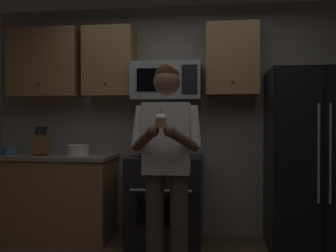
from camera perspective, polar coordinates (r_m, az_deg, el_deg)
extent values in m
cube|color=gray|center=(4.39, 2.22, 0.85)|extent=(4.40, 0.10, 2.60)
cube|color=black|center=(4.10, -0.39, -10.96)|extent=(0.76, 0.66, 0.92)
cube|color=black|center=(3.78, -1.07, -12.57)|extent=(0.48, 0.01, 0.28)
cylinder|color=#99999E|center=(3.72, -1.13, -9.65)|extent=(0.60, 0.03, 0.03)
cylinder|color=black|center=(3.92, -3.28, -4.60)|extent=(0.18, 0.18, 0.01)
cylinder|color=black|center=(3.87, 1.99, -4.67)|extent=(0.18, 0.18, 0.01)
cylinder|color=black|center=(4.20, -2.58, -4.26)|extent=(0.18, 0.18, 0.01)
cylinder|color=black|center=(4.15, 2.34, -4.31)|extent=(0.18, 0.18, 0.01)
cube|color=#9EA0A5|center=(4.16, -0.17, 6.66)|extent=(0.74, 0.40, 0.40)
cube|color=black|center=(3.97, -1.85, 6.94)|extent=(0.40, 0.01, 0.24)
cube|color=black|center=(3.93, 3.24, 7.00)|extent=(0.16, 0.01, 0.30)
cube|color=black|center=(4.08, 21.00, -4.81)|extent=(0.90, 0.72, 1.80)
cylinder|color=gray|center=(3.69, 21.65, -3.82)|extent=(0.02, 0.02, 0.90)
cylinder|color=gray|center=(3.72, 23.14, -3.80)|extent=(0.02, 0.02, 0.90)
cube|color=black|center=(3.73, 22.35, -5.33)|extent=(0.01, 0.01, 1.74)
cube|color=#9E7247|center=(4.62, -17.78, 8.89)|extent=(0.80, 0.34, 0.76)
sphere|color=brown|center=(4.43, -18.76, 5.99)|extent=(0.03, 0.03, 0.03)
cube|color=#9E7247|center=(4.37, -8.70, 9.41)|extent=(0.55, 0.34, 0.76)
sphere|color=brown|center=(4.16, -9.37, 6.37)|extent=(0.03, 0.03, 0.03)
cube|color=#9E7247|center=(4.21, 9.56, 9.74)|extent=(0.55, 0.34, 0.76)
sphere|color=brown|center=(4.00, 9.66, 6.60)|extent=(0.03, 0.03, 0.03)
cube|color=#9E7247|center=(4.48, -17.35, -10.25)|extent=(1.40, 0.62, 0.88)
cube|color=gray|center=(4.42, -17.38, -4.38)|extent=(1.44, 0.66, 0.04)
cube|color=brown|center=(4.39, -18.37, -2.71)|extent=(0.16, 0.15, 0.24)
cylinder|color=black|center=(4.39, -19.14, -0.69)|extent=(0.02, 0.04, 0.09)
cylinder|color=black|center=(4.37, -18.82, -0.69)|extent=(0.02, 0.04, 0.09)
cylinder|color=black|center=(4.36, -18.49, -0.70)|extent=(0.02, 0.04, 0.09)
cylinder|color=black|center=(4.35, -18.16, -0.70)|extent=(0.02, 0.04, 0.09)
cylinder|color=black|center=(4.34, -17.84, -0.70)|extent=(0.02, 0.04, 0.09)
cylinder|color=white|center=(4.24, -13.34, -3.58)|extent=(0.24, 0.24, 0.11)
torus|color=white|center=(4.24, -13.34, -2.86)|extent=(0.25, 0.25, 0.01)
cylinder|color=#4C7299|center=(4.62, -22.50, -3.44)|extent=(0.18, 0.18, 0.08)
torus|color=#4C7299|center=(4.61, -22.50, -2.94)|extent=(0.18, 0.18, 0.01)
cylinder|color=#4C4742|center=(3.24, -2.00, -14.64)|extent=(0.15, 0.15, 0.86)
cylinder|color=#4C4742|center=(3.22, 1.64, -14.76)|extent=(0.15, 0.15, 0.86)
cube|color=white|center=(3.12, -0.19, -1.84)|extent=(0.38, 0.22, 0.58)
sphere|color=brown|center=(3.13, -0.19, 6.60)|extent=(0.22, 0.22, 0.22)
sphere|color=#382314|center=(3.15, -0.16, 7.49)|extent=(0.20, 0.20, 0.20)
cylinder|color=white|center=(3.12, -4.36, -0.09)|extent=(0.15, 0.18, 0.35)
cylinder|color=brown|center=(2.95, -3.55, -2.01)|extent=(0.26, 0.33, 0.21)
sphere|color=brown|center=(2.81, -2.24, -0.75)|extent=(0.09, 0.09, 0.09)
cylinder|color=white|center=(3.06, 3.92, -0.11)|extent=(0.15, 0.18, 0.35)
cylinder|color=brown|center=(2.91, 2.26, -2.05)|extent=(0.26, 0.33, 0.21)
sphere|color=brown|center=(2.79, 0.19, -0.76)|extent=(0.09, 0.09, 0.09)
cylinder|color=#A87F56|center=(2.78, -1.08, 0.22)|extent=(0.08, 0.08, 0.06)
ellipsoid|color=white|center=(2.78, -1.08, 1.24)|extent=(0.09, 0.09, 0.06)
cylinder|color=#4CBF66|center=(2.78, -1.08, 2.22)|extent=(0.01, 0.01, 0.06)
ellipsoid|color=#FFD159|center=(2.78, -1.09, 2.99)|extent=(0.01, 0.01, 0.02)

